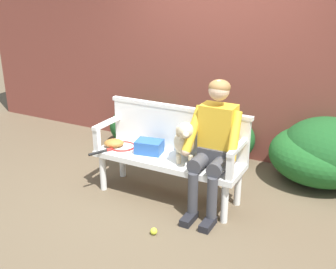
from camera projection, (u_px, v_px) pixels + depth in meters
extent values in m
plane|color=brown|center=(168.00, 196.00, 4.49)|extent=(40.00, 40.00, 0.00)
cube|color=brown|center=(224.00, 54.00, 5.30)|extent=(8.00, 0.30, 2.65)
ellipsoid|color=#194C1E|center=(226.00, 139.00, 5.30)|extent=(0.74, 0.66, 0.60)
ellipsoid|color=#1E5B23|center=(320.00, 156.00, 4.71)|extent=(1.16, 1.06, 0.66)
ellipsoid|color=#194C1E|center=(145.00, 126.00, 5.77)|extent=(1.03, 0.94, 0.59)
ellipsoid|color=#194C1E|center=(329.00, 152.00, 4.66)|extent=(1.08, 0.99, 0.78)
cube|color=white|center=(168.00, 159.00, 4.33)|extent=(1.60, 0.51, 0.06)
cylinder|color=white|center=(103.00, 173.00, 4.57)|extent=(0.07, 0.07, 0.41)
cylinder|color=white|center=(225.00, 203.00, 3.94)|extent=(0.07, 0.07, 0.41)
cylinder|color=white|center=(122.00, 160.00, 4.89)|extent=(0.07, 0.07, 0.41)
cylinder|color=white|center=(238.00, 187.00, 4.26)|extent=(0.07, 0.07, 0.41)
cube|color=white|center=(178.00, 130.00, 4.43)|extent=(1.60, 0.05, 0.46)
cube|color=white|center=(178.00, 108.00, 4.34)|extent=(1.64, 0.06, 0.04)
cube|color=white|center=(97.00, 140.00, 4.44)|extent=(0.06, 0.06, 0.24)
cube|color=white|center=(108.00, 122.00, 4.57)|extent=(0.06, 0.51, 0.04)
cube|color=white|center=(230.00, 168.00, 3.77)|extent=(0.06, 0.06, 0.24)
cube|color=white|center=(238.00, 147.00, 3.90)|extent=(0.06, 0.51, 0.04)
cube|color=black|center=(189.00, 219.00, 4.00)|extent=(0.10, 0.24, 0.07)
cylinder|color=#3D3D42|center=(193.00, 193.00, 3.98)|extent=(0.10, 0.10, 0.42)
cylinder|color=#3D3D42|center=(200.00, 161.00, 4.02)|extent=(0.15, 0.32, 0.15)
cube|color=black|center=(208.00, 224.00, 3.91)|extent=(0.10, 0.24, 0.07)
cylinder|color=#3D3D42|center=(212.00, 198.00, 3.89)|extent=(0.10, 0.10, 0.42)
cylinder|color=#3D3D42|center=(220.00, 165.00, 3.93)|extent=(0.15, 0.32, 0.15)
cube|color=#3D3D42|center=(216.00, 156.00, 4.10)|extent=(0.32, 0.24, 0.20)
cube|color=gold|center=(218.00, 130.00, 4.03)|extent=(0.34, 0.22, 0.52)
cylinder|color=gold|center=(193.00, 129.00, 4.01)|extent=(0.14, 0.33, 0.45)
sphere|color=#DBB28E|center=(186.00, 152.00, 3.99)|extent=(0.09, 0.09, 0.09)
cylinder|color=gold|center=(234.00, 136.00, 3.83)|extent=(0.14, 0.33, 0.45)
sphere|color=#DBB28E|center=(231.00, 161.00, 3.79)|extent=(0.09, 0.09, 0.09)
sphere|color=#DBB28E|center=(219.00, 90.00, 3.87)|extent=(0.20, 0.20, 0.20)
ellipsoid|color=olive|center=(220.00, 87.00, 3.86)|extent=(0.21, 0.21, 0.14)
cylinder|color=beige|center=(179.00, 160.00, 4.15)|extent=(0.05, 0.05, 0.09)
cylinder|color=beige|center=(190.00, 159.00, 4.15)|extent=(0.05, 0.05, 0.09)
cylinder|color=beige|center=(178.00, 152.00, 4.33)|extent=(0.05, 0.05, 0.09)
cylinder|color=beige|center=(189.00, 152.00, 4.33)|extent=(0.05, 0.05, 0.09)
ellipsoid|color=beige|center=(184.00, 142.00, 4.19)|extent=(0.34, 0.39, 0.26)
sphere|color=beige|center=(185.00, 144.00, 4.07)|extent=(0.15, 0.15, 0.15)
sphere|color=beige|center=(185.00, 130.00, 3.99)|extent=(0.16, 0.16, 0.16)
ellipsoid|color=beige|center=(186.00, 135.00, 3.93)|extent=(0.10, 0.12, 0.06)
ellipsoid|color=beige|center=(178.00, 131.00, 4.00)|extent=(0.06, 0.06, 0.12)
ellipsoid|color=beige|center=(192.00, 131.00, 4.00)|extent=(0.06, 0.06, 0.12)
sphere|color=beige|center=(184.00, 132.00, 4.31)|extent=(0.08, 0.08, 0.08)
torus|color=red|center=(122.00, 146.00, 4.57)|extent=(0.38, 0.38, 0.02)
cylinder|color=silver|center=(122.00, 147.00, 4.57)|extent=(0.25, 0.25, 0.00)
cube|color=red|center=(109.00, 149.00, 4.48)|extent=(0.06, 0.08, 0.02)
cylinder|color=black|center=(98.00, 152.00, 4.40)|extent=(0.12, 0.21, 0.03)
ellipsoid|color=#9E6B2D|center=(114.00, 143.00, 4.56)|extent=(0.27, 0.26, 0.09)
cube|color=#2856A3|center=(149.00, 147.00, 4.40)|extent=(0.31, 0.25, 0.14)
sphere|color=#CCDB33|center=(154.00, 231.00, 3.80)|extent=(0.07, 0.07, 0.07)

